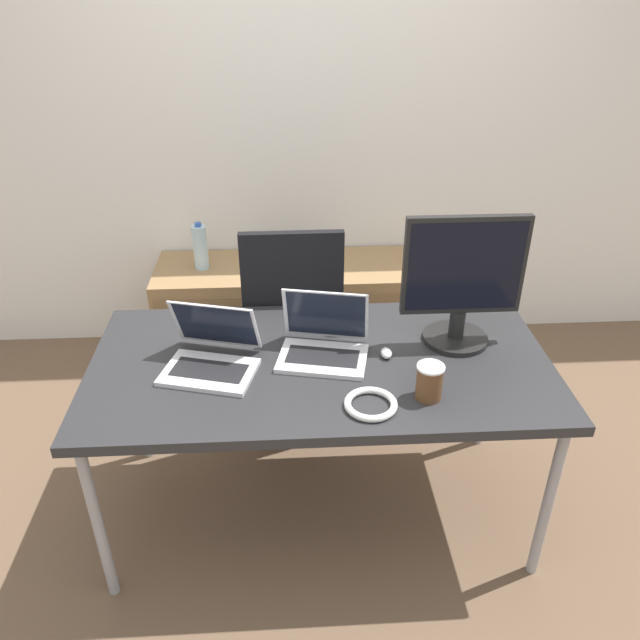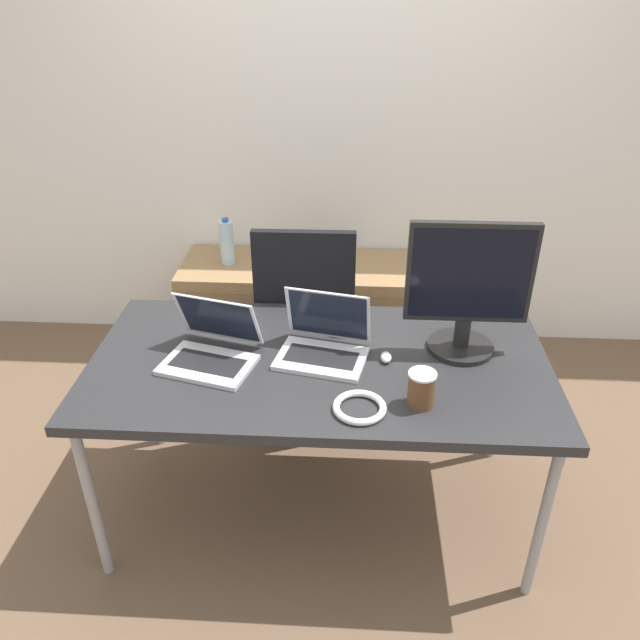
{
  "view_description": "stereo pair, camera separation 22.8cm",
  "coord_description": "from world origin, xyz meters",
  "px_view_note": "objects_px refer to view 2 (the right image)",
  "views": [
    {
      "loc": [
        -0.12,
        -1.93,
        2.05
      ],
      "look_at": [
        0.0,
        0.04,
        0.91
      ],
      "focal_mm": 35.0,
      "sensor_mm": 36.0,
      "label": 1
    },
    {
      "loc": [
        0.11,
        -1.93,
        2.05
      ],
      "look_at": [
        0.0,
        0.04,
        0.91
      ],
      "focal_mm": 35.0,
      "sensor_mm": 36.0,
      "label": 2
    }
  ],
  "objects_px": {
    "laptop_right": "(324,344)",
    "monitor": "(468,290)",
    "coffee_cup_white": "(352,318)",
    "office_chair": "(308,344)",
    "cabinet_left": "(232,308)",
    "mouse": "(386,357)",
    "cabinet_right": "(400,313)",
    "coffee_cup_brown": "(421,389)",
    "water_bottle": "(227,242)",
    "laptop_left": "(211,349)",
    "cable_coil": "(360,407)"
  },
  "relations": [
    {
      "from": "laptop_right",
      "to": "monitor",
      "type": "distance_m",
      "value": 0.56
    },
    {
      "from": "monitor",
      "to": "coffee_cup_white",
      "type": "distance_m",
      "value": 0.47
    },
    {
      "from": "office_chair",
      "to": "coffee_cup_white",
      "type": "relative_size",
      "value": 9.0
    },
    {
      "from": "cabinet_left",
      "to": "mouse",
      "type": "xyz_separation_m",
      "value": [
        0.83,
        -1.2,
        0.48
      ]
    },
    {
      "from": "cabinet_left",
      "to": "laptop_right",
      "type": "distance_m",
      "value": 1.42
    },
    {
      "from": "monitor",
      "to": "cabinet_right",
      "type": "bearing_deg",
      "value": 97.27
    },
    {
      "from": "monitor",
      "to": "coffee_cup_brown",
      "type": "distance_m",
      "value": 0.44
    },
    {
      "from": "water_bottle",
      "to": "coffee_cup_brown",
      "type": "distance_m",
      "value": 1.74
    },
    {
      "from": "laptop_right",
      "to": "coffee_cup_brown",
      "type": "height_order",
      "value": "laptop_right"
    },
    {
      "from": "laptop_left",
      "to": "coffee_cup_brown",
      "type": "relative_size",
      "value": 2.97
    },
    {
      "from": "office_chair",
      "to": "laptop_right",
      "type": "xyz_separation_m",
      "value": [
        0.11,
        -0.62,
        0.4
      ]
    },
    {
      "from": "cable_coil",
      "to": "coffee_cup_brown",
      "type": "bearing_deg",
      "value": 11.75
    },
    {
      "from": "cabinet_right",
      "to": "coffee_cup_brown",
      "type": "relative_size",
      "value": 4.52
    },
    {
      "from": "coffee_cup_brown",
      "to": "cable_coil",
      "type": "xyz_separation_m",
      "value": [
        -0.2,
        -0.04,
        -0.05
      ]
    },
    {
      "from": "office_chair",
      "to": "cabinet_right",
      "type": "distance_m",
      "value": 0.75
    },
    {
      "from": "cabinet_left",
      "to": "laptop_left",
      "type": "height_order",
      "value": "laptop_left"
    },
    {
      "from": "mouse",
      "to": "cabinet_right",
      "type": "bearing_deg",
      "value": 83.08
    },
    {
      "from": "cabinet_left",
      "to": "laptop_right",
      "type": "bearing_deg",
      "value": -63.23
    },
    {
      "from": "water_bottle",
      "to": "mouse",
      "type": "xyz_separation_m",
      "value": [
        0.83,
        -1.21,
        0.07
      ]
    },
    {
      "from": "office_chair",
      "to": "monitor",
      "type": "height_order",
      "value": "monitor"
    },
    {
      "from": "cabinet_right",
      "to": "monitor",
      "type": "height_order",
      "value": "monitor"
    },
    {
      "from": "cabinet_right",
      "to": "mouse",
      "type": "xyz_separation_m",
      "value": [
        -0.15,
        -1.2,
        0.48
      ]
    },
    {
      "from": "coffee_cup_brown",
      "to": "laptop_right",
      "type": "bearing_deg",
      "value": 140.08
    },
    {
      "from": "mouse",
      "to": "coffee_cup_brown",
      "type": "distance_m",
      "value": 0.28
    },
    {
      "from": "laptop_left",
      "to": "monitor",
      "type": "height_order",
      "value": "monitor"
    },
    {
      "from": "cabinet_left",
      "to": "coffee_cup_brown",
      "type": "xyz_separation_m",
      "value": [
        0.93,
        -1.46,
        0.53
      ]
    },
    {
      "from": "office_chair",
      "to": "cabinet_left",
      "type": "distance_m",
      "value": 0.74
    },
    {
      "from": "monitor",
      "to": "coffee_cup_brown",
      "type": "height_order",
      "value": "monitor"
    },
    {
      "from": "mouse",
      "to": "office_chair",
      "type": "bearing_deg",
      "value": 117.74
    },
    {
      "from": "monitor",
      "to": "office_chair",
      "type": "bearing_deg",
      "value": 138.76
    },
    {
      "from": "laptop_left",
      "to": "mouse",
      "type": "relative_size",
      "value": 5.98
    },
    {
      "from": "water_bottle",
      "to": "monitor",
      "type": "relative_size",
      "value": 0.51
    },
    {
      "from": "cabinet_right",
      "to": "coffee_cup_brown",
      "type": "bearing_deg",
      "value": -91.62
    },
    {
      "from": "monitor",
      "to": "coffee_cup_brown",
      "type": "relative_size",
      "value": 4.02
    },
    {
      "from": "cabinet_right",
      "to": "coffee_cup_white",
      "type": "xyz_separation_m",
      "value": [
        -0.28,
        -0.99,
        0.53
      ]
    },
    {
      "from": "cabinet_right",
      "to": "cabinet_left",
      "type": "bearing_deg",
      "value": 180.0
    },
    {
      "from": "cabinet_right",
      "to": "laptop_left",
      "type": "relative_size",
      "value": 1.52
    },
    {
      "from": "cabinet_left",
      "to": "water_bottle",
      "type": "xyz_separation_m",
      "value": [
        0.0,
        0.0,
        0.41
      ]
    },
    {
      "from": "cabinet_left",
      "to": "water_bottle",
      "type": "relative_size",
      "value": 2.19
    },
    {
      "from": "water_bottle",
      "to": "mouse",
      "type": "relative_size",
      "value": 4.17
    },
    {
      "from": "coffee_cup_brown",
      "to": "office_chair",
      "type": "bearing_deg",
      "value": 116.22
    },
    {
      "from": "cabinet_right",
      "to": "water_bottle",
      "type": "height_order",
      "value": "water_bottle"
    },
    {
      "from": "cabinet_left",
      "to": "monitor",
      "type": "distance_m",
      "value": 1.73
    },
    {
      "from": "cabinet_right",
      "to": "laptop_left",
      "type": "xyz_separation_m",
      "value": [
        -0.79,
        -1.23,
        0.52
      ]
    },
    {
      "from": "office_chair",
      "to": "mouse",
      "type": "bearing_deg",
      "value": -62.26
    },
    {
      "from": "cabinet_left",
      "to": "laptop_right",
      "type": "xyz_separation_m",
      "value": [
        0.59,
        -1.18,
        0.52
      ]
    },
    {
      "from": "mouse",
      "to": "cable_coil",
      "type": "bearing_deg",
      "value": -108.07
    },
    {
      "from": "coffee_cup_brown",
      "to": "cabinet_right",
      "type": "bearing_deg",
      "value": 88.38
    },
    {
      "from": "office_chair",
      "to": "laptop_left",
      "type": "distance_m",
      "value": 0.84
    },
    {
      "from": "mouse",
      "to": "coffee_cup_brown",
      "type": "relative_size",
      "value": 0.5
    }
  ]
}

